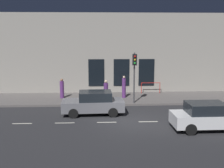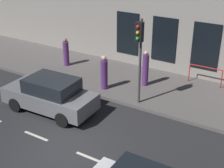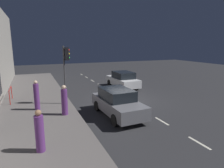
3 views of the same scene
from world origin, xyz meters
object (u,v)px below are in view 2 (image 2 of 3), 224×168
object	(u,v)px
traffic_light	(139,44)
pedestrian_2	(145,69)
pedestrian_0	(66,53)
parked_car_0	(50,95)
pedestrian_1	(104,73)

from	to	relation	value
traffic_light	pedestrian_2	xyz separation A→B (m)	(1.98, 0.61, -1.99)
pedestrian_0	parked_car_0	bearing A→B (deg)	15.26
traffic_light	pedestrian_0	world-z (taller)	traffic_light
pedestrian_0	pedestrian_2	bearing A→B (deg)	73.25
pedestrian_1	traffic_light	bearing A→B (deg)	-159.97
pedestrian_0	pedestrian_2	size ratio (longest dim) A/B	0.90
parked_car_0	pedestrian_2	xyz separation A→B (m)	(4.36, -2.46, 0.22)
parked_car_0	pedestrian_2	size ratio (longest dim) A/B	2.31
parked_car_0	pedestrian_0	bearing A→B (deg)	29.19
traffic_light	parked_car_0	bearing A→B (deg)	127.70
pedestrian_2	traffic_light	bearing A→B (deg)	97.77
parked_car_0	pedestrian_1	distance (m)	3.07
parked_car_0	traffic_light	bearing A→B (deg)	-54.50
traffic_light	pedestrian_1	bearing A→B (deg)	75.79
traffic_light	pedestrian_2	size ratio (longest dim) A/B	2.11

